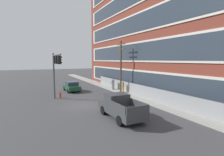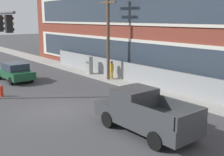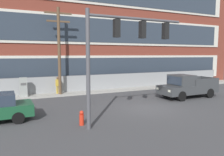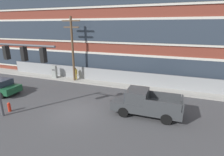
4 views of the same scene
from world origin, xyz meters
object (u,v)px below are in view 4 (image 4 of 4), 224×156
(traffic_signal_mast, at_px, (11,63))
(pedestrian_near_cabinet, at_px, (75,73))
(pickup_truck_dark_grey, at_px, (145,103))
(utility_pole_near_corner, at_px, (73,47))
(fire_hydrant, at_px, (9,107))
(electrical_cabinet, at_px, (55,72))

(traffic_signal_mast, distance_m, pedestrian_near_cabinet, 10.49)
(pickup_truck_dark_grey, distance_m, pedestrian_near_cabinet, 11.38)
(utility_pole_near_corner, relative_size, pedestrian_near_cabinet, 4.58)
(utility_pole_near_corner, bearing_deg, pedestrian_near_cabinet, 102.60)
(utility_pole_near_corner, bearing_deg, fire_hydrant, -94.58)
(electrical_cabinet, bearing_deg, fire_hydrant, -75.17)
(pedestrian_near_cabinet, bearing_deg, pickup_truck_dark_grey, -30.64)
(electrical_cabinet, relative_size, pedestrian_near_cabinet, 1.06)
(traffic_signal_mast, distance_m, electrical_cabinet, 10.97)
(pickup_truck_dark_grey, height_order, electrical_cabinet, pickup_truck_dark_grey)
(utility_pole_near_corner, xyz_separation_m, fire_hydrant, (-0.70, -8.71, -3.91))
(pickup_truck_dark_grey, bearing_deg, electrical_cabinet, 156.78)
(traffic_signal_mast, bearing_deg, pickup_truck_dark_grey, 25.67)
(traffic_signal_mast, xyz_separation_m, pickup_truck_dark_grey, (8.45, 4.06, -3.33))
(electrical_cabinet, distance_m, pedestrian_near_cabinet, 2.95)
(traffic_signal_mast, xyz_separation_m, electrical_cabinet, (-4.27, 9.52, -3.38))
(pedestrian_near_cabinet, bearing_deg, utility_pole_near_corner, -77.40)
(electrical_cabinet, xyz_separation_m, pedestrian_near_cabinet, (2.93, 0.34, 0.08))
(fire_hydrant, bearing_deg, traffic_signal_mast, -20.24)
(traffic_signal_mast, relative_size, pedestrian_near_cabinet, 3.46)
(pedestrian_near_cabinet, relative_size, fire_hydrant, 2.17)
(pickup_truck_dark_grey, xyz_separation_m, electrical_cabinet, (-12.73, 5.46, -0.05))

